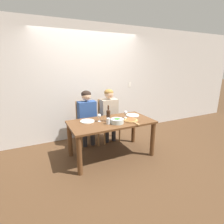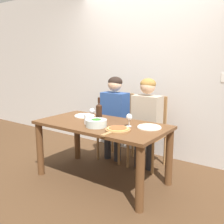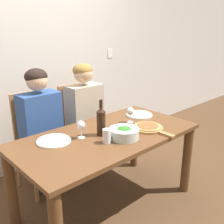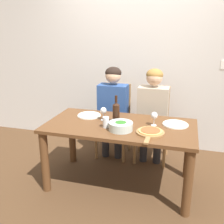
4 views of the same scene
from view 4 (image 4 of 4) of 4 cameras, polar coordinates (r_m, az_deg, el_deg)
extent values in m
plane|color=#4C331E|center=(3.14, 1.66, -15.18)|extent=(40.00, 40.00, 0.00)
cube|color=silver|center=(3.82, 6.44, 12.31)|extent=(10.00, 0.05, 2.70)
cube|color=white|center=(3.78, 23.19, 9.43)|extent=(0.08, 0.01, 0.12)
cube|color=brown|center=(2.82, 1.79, -3.06)|extent=(1.59, 0.82, 0.04)
cylinder|color=brown|center=(2.94, -14.39, -10.50)|extent=(0.09, 0.09, 0.69)
cylinder|color=brown|center=(2.59, 16.20, -14.73)|extent=(0.09, 0.09, 0.69)
cylinder|color=brown|center=(3.49, -8.67, -5.42)|extent=(0.09, 0.09, 0.69)
cylinder|color=brown|center=(3.21, 16.33, -8.14)|extent=(0.09, 0.09, 0.69)
cube|color=#9E7042|center=(3.59, 0.31, -2.71)|extent=(0.42, 0.42, 0.04)
cube|color=#9E7042|center=(3.69, 1.14, 2.34)|extent=(0.38, 0.03, 0.52)
cylinder|color=#9E7042|center=(3.57, -3.49, -6.95)|extent=(0.04, 0.04, 0.43)
cylinder|color=#9E7042|center=(3.47, 2.49, -7.68)|extent=(0.04, 0.04, 0.43)
cylinder|color=#9E7042|center=(3.90, -1.63, -4.71)|extent=(0.04, 0.04, 0.43)
cylinder|color=#9E7042|center=(3.81, 3.85, -5.31)|extent=(0.04, 0.04, 0.43)
cube|color=#9E7042|center=(3.50, 8.71, -3.52)|extent=(0.42, 0.42, 0.04)
cube|color=#9E7042|center=(3.59, 9.34, 1.69)|extent=(0.38, 0.03, 0.52)
cylinder|color=#9E7042|center=(3.44, 4.94, -7.96)|extent=(0.04, 0.04, 0.43)
cylinder|color=#9E7042|center=(3.40, 11.30, -8.60)|extent=(0.04, 0.04, 0.43)
cylinder|color=#9E7042|center=(3.78, 6.08, -5.54)|extent=(0.04, 0.04, 0.43)
cylinder|color=#9E7042|center=(3.75, 11.84, -6.09)|extent=(0.04, 0.04, 0.43)
cylinder|color=#28282D|center=(3.63, -1.41, -6.18)|extent=(0.10, 0.10, 0.47)
cylinder|color=#28282D|center=(3.58, 1.35, -6.51)|extent=(0.10, 0.10, 0.47)
cube|color=navy|center=(3.49, 0.23, 1.62)|extent=(0.38, 0.22, 0.54)
cylinder|color=navy|center=(3.37, -4.19, -1.67)|extent=(0.07, 0.31, 0.14)
cylinder|color=navy|center=(3.26, 2.44, -2.32)|extent=(0.07, 0.31, 0.14)
sphere|color=#DBAD89|center=(3.40, 0.24, 7.95)|extent=(0.20, 0.20, 0.20)
ellipsoid|color=black|center=(3.40, 0.29, 8.55)|extent=(0.21, 0.21, 0.15)
cylinder|color=#28282D|center=(3.52, 6.91, -7.11)|extent=(0.10, 0.10, 0.47)
cylinder|color=#28282D|center=(3.50, 9.84, -7.40)|extent=(0.10, 0.10, 0.47)
cube|color=tan|center=(3.39, 8.89, 0.91)|extent=(0.38, 0.22, 0.54)
cylinder|color=tan|center=(3.23, 4.68, -2.53)|extent=(0.07, 0.31, 0.14)
cylinder|color=tan|center=(3.18, 11.76, -3.18)|extent=(0.07, 0.31, 0.14)
sphere|color=#DBAD89|center=(3.30, 9.22, 7.41)|extent=(0.20, 0.20, 0.20)
ellipsoid|color=olive|center=(3.30, 9.27, 8.04)|extent=(0.21, 0.21, 0.15)
cylinder|color=black|center=(2.81, 0.89, -0.50)|extent=(0.08, 0.08, 0.21)
cone|color=black|center=(2.77, 0.90, 1.83)|extent=(0.08, 0.08, 0.03)
cylinder|color=black|center=(2.76, 0.90, 2.86)|extent=(0.03, 0.03, 0.07)
cylinder|color=silver|center=(2.64, 1.92, -3.11)|extent=(0.25, 0.25, 0.08)
ellipsoid|color=#2D6B23|center=(2.64, 1.92, -3.02)|extent=(0.20, 0.20, 0.09)
cylinder|color=silver|center=(3.08, -5.01, -0.78)|extent=(0.27, 0.27, 0.01)
torus|color=silver|center=(3.08, -5.02, -0.67)|extent=(0.27, 0.27, 0.02)
cylinder|color=silver|center=(2.87, 13.62, -2.67)|extent=(0.27, 0.27, 0.01)
torus|color=silver|center=(2.87, 13.62, -2.56)|extent=(0.27, 0.27, 0.02)
cylinder|color=#9E7042|center=(2.60, 8.34, -4.40)|extent=(0.28, 0.28, 0.02)
cube|color=#9E7042|center=(2.41, 7.64, -6.21)|extent=(0.04, 0.14, 0.02)
cylinder|color=tan|center=(2.60, 8.35, -4.10)|extent=(0.24, 0.24, 0.01)
cylinder|color=#AD4C28|center=(2.60, 8.36, -3.93)|extent=(0.19, 0.19, 0.01)
cylinder|color=silver|center=(2.94, -1.86, -1.73)|extent=(0.06, 0.06, 0.01)
cylinder|color=silver|center=(2.93, -1.86, -0.98)|extent=(0.01, 0.01, 0.07)
ellipsoid|color=silver|center=(2.90, -1.88, 0.31)|extent=(0.07, 0.07, 0.08)
ellipsoid|color=maroon|center=(2.91, -1.88, 0.08)|extent=(0.06, 0.06, 0.03)
cylinder|color=silver|center=(2.81, 9.07, -2.88)|extent=(0.06, 0.06, 0.01)
cylinder|color=silver|center=(2.80, 9.11, -2.10)|extent=(0.01, 0.01, 0.07)
ellipsoid|color=silver|center=(2.77, 9.18, -0.76)|extent=(0.07, 0.07, 0.08)
ellipsoid|color=maroon|center=(2.78, 9.17, -1.00)|extent=(0.06, 0.06, 0.03)
cylinder|color=silver|center=(2.71, -1.36, -2.25)|extent=(0.07, 0.07, 0.11)
camera|label=1|loc=(2.02, -83.79, 4.09)|focal=28.00mm
camera|label=2|loc=(1.27, 96.70, -12.48)|focal=42.00mm
camera|label=3|loc=(2.26, -48.11, 9.10)|focal=42.00mm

